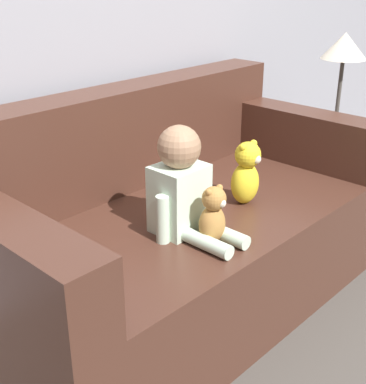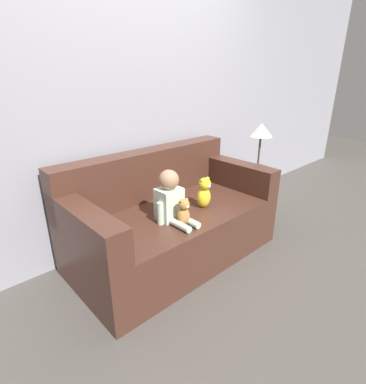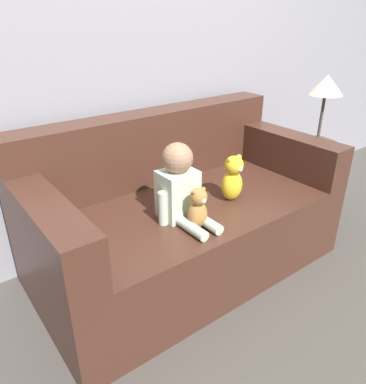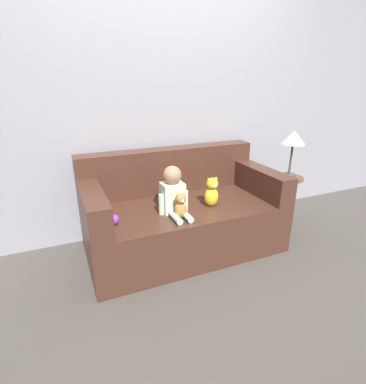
{
  "view_description": "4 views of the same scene",
  "coord_description": "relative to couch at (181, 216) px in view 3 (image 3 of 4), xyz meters",
  "views": [
    {
      "loc": [
        -1.33,
        -1.25,
        1.29
      ],
      "look_at": [
        -0.0,
        0.01,
        0.49
      ],
      "focal_mm": 50.0,
      "sensor_mm": 36.0,
      "label": 1
    },
    {
      "loc": [
        -1.4,
        -1.62,
        1.43
      ],
      "look_at": [
        -0.02,
        -0.13,
        0.61
      ],
      "focal_mm": 28.0,
      "sensor_mm": 36.0,
      "label": 2
    },
    {
      "loc": [
        -1.09,
        -1.4,
        1.33
      ],
      "look_at": [
        -0.09,
        -0.08,
        0.53
      ],
      "focal_mm": 35.0,
      "sensor_mm": 36.0,
      "label": 3
    },
    {
      "loc": [
        -0.94,
        -2.15,
        1.42
      ],
      "look_at": [
        -0.04,
        -0.09,
        0.57
      ],
      "focal_mm": 28.0,
      "sensor_mm": 36.0,
      "label": 4
    }
  ],
  "objects": [
    {
      "name": "side_table",
      "position": [
        1.11,
        -0.06,
        0.44
      ],
      "size": [
        0.28,
        0.28,
        0.97
      ],
      "color": "brown",
      "rests_on": "ground_plane"
    },
    {
      "name": "wall_back",
      "position": [
        0.0,
        0.46,
        0.99
      ],
      "size": [
        8.0,
        0.05,
        2.6
      ],
      "color": "#93939E",
      "rests_on": "ground_plane"
    },
    {
      "name": "person_baby",
      "position": [
        -0.14,
        -0.18,
        0.28
      ],
      "size": [
        0.25,
        0.33,
        0.37
      ],
      "color": "silver",
      "rests_on": "couch"
    },
    {
      "name": "teddy_bear_brown",
      "position": [
        -0.13,
        -0.31,
        0.22
      ],
      "size": [
        0.12,
        0.09,
        0.2
      ],
      "color": "#AD7A3D",
      "rests_on": "couch"
    },
    {
      "name": "couch",
      "position": [
        0.0,
        0.0,
        0.0
      ],
      "size": [
        1.64,
        0.85,
        0.84
      ],
      "color": "#47281E",
      "rests_on": "ground_plane"
    },
    {
      "name": "ground_plane",
      "position": [
        0.0,
        -0.05,
        -0.31
      ],
      "size": [
        12.0,
        12.0,
        0.0
      ],
      "primitive_type": "plane",
      "color": "#4C4742"
    },
    {
      "name": "plush_toy_side",
      "position": [
        0.19,
        -0.19,
        0.24
      ],
      "size": [
        0.12,
        0.11,
        0.25
      ],
      "color": "yellow",
      "rests_on": "couch"
    },
    {
      "name": "toy_ball",
      "position": [
        -0.62,
        -0.21,
        0.16
      ],
      "size": [
        0.08,
        0.08,
        0.08
      ],
      "color": "purple",
      "rests_on": "couch"
    }
  ]
}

